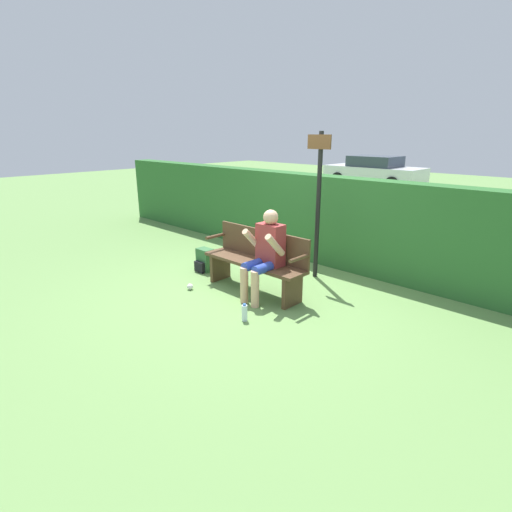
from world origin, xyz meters
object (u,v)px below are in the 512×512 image
at_px(park_bench, 256,260).
at_px(water_bottle, 245,313).
at_px(signpost, 318,198).
at_px(backpack, 205,260).
at_px(person_seated, 265,251).
at_px(parked_car, 374,172).

bearing_deg(park_bench, water_bottle, -54.43).
xyz_separation_m(park_bench, signpost, (0.28, 1.07, 0.80)).
height_order(park_bench, backpack, park_bench).
xyz_separation_m(person_seated, parked_car, (-4.84, 12.13, -0.08)).
distance_m(backpack, signpost, 2.13).
relative_size(signpost, parked_car, 0.55).
height_order(backpack, water_bottle, backpack).
xyz_separation_m(person_seated, water_bottle, (0.30, -0.70, -0.58)).
distance_m(water_bottle, parked_car, 13.82).
height_order(person_seated, signpost, signpost).
xyz_separation_m(park_bench, backpack, (-1.22, 0.03, -0.29)).
relative_size(water_bottle, signpost, 0.10).
bearing_deg(backpack, parked_car, 105.53).
height_order(backpack, parked_car, parked_car).
bearing_deg(water_bottle, signpost, 99.26).
xyz_separation_m(water_bottle, signpost, (-0.31, 1.89, 1.17)).
bearing_deg(backpack, park_bench, -1.34).
height_order(park_bench, signpost, signpost).
height_order(park_bench, person_seated, person_seated).
bearing_deg(water_bottle, park_bench, 125.57).
height_order(person_seated, water_bottle, person_seated).
bearing_deg(parked_car, backpack, -73.60).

